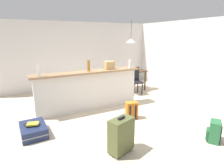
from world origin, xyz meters
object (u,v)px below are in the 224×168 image
bottle_amber (89,66)px  suitcase_flat_navy (33,130)px  bottle_white (38,70)px  dining_chair_near_partition (135,79)px  book_stack (32,124)px  grocery_bag (109,65)px  backpack_orange (131,110)px  pendant_lamp (131,41)px  backpack_green (214,132)px  suitcase_upright_olive (121,135)px  bottle_clear (130,64)px  dining_table (129,73)px

bottle_amber → suitcase_flat_navy: bearing=-152.4°
bottle_white → dining_chair_near_partition: (3.18, 0.74, -0.70)m
bottle_white → bottle_amber: bearing=4.9°
bottle_amber → book_stack: bottle_amber is taller
grocery_bag → dining_chair_near_partition: grocery_bag is taller
bottle_white → backpack_orange: 2.39m
bottle_amber → suitcase_flat_navy: bottle_amber is taller
pendant_lamp → backpack_green: bearing=-98.2°
pendant_lamp → suitcase_upright_olive: pendant_lamp is taller
bottle_amber → pendant_lamp: 2.46m
bottle_amber → bottle_white: bearing=-175.1°
backpack_green → book_stack: (-3.07, 1.85, 0.05)m
bottle_amber → suitcase_upright_olive: 2.32m
grocery_bag → book_stack: bearing=-159.3°
bottle_clear → dining_chair_near_partition: bearing=46.3°
grocery_bag → pendant_lamp: size_ratio=0.32×
bottle_clear → dining_table: 1.59m
pendant_lamp → book_stack: 4.42m
pendant_lamp → backpack_orange: bearing=-121.8°
backpack_orange → suitcase_flat_navy: bearing=173.8°
suitcase_flat_navy → backpack_green: 3.57m
grocery_bag → dining_table: grocery_bag is taller
bottle_amber → dining_chair_near_partition: bottle_amber is taller
backpack_green → book_stack: bearing=149.0°
bottle_clear → pendant_lamp: (0.86, 1.29, 0.61)m
backpack_green → pendant_lamp: bearing=81.8°
dining_table → suitcase_flat_navy: (-3.54, -1.95, -0.54)m
dining_chair_near_partition → book_stack: dining_chair_near_partition is taller
suitcase_flat_navy → book_stack: 0.14m
backpack_green → book_stack: 3.59m
suitcase_flat_navy → suitcase_upright_olive: bearing=-45.7°
bottle_white → book_stack: (-0.29, -0.70, -0.97)m
pendant_lamp → bottle_white: bearing=-158.8°
dining_chair_near_partition → suitcase_upright_olive: bearing=-127.9°
bottle_amber → suitcase_upright_olive: (-0.23, -2.14, -0.88)m
bottle_clear → grocery_bag: (-0.60, 0.12, -0.02)m
bottle_white → dining_table: (3.27, 1.26, -0.57)m
bottle_clear → pendant_lamp: pendant_lamp is taller
grocery_bag → backpack_orange: 1.44m
bottle_clear → dining_table: bottle_clear is taller
backpack_orange → book_stack: (-2.24, 0.24, 0.05)m
backpack_orange → bottle_clear: bearing=60.8°
book_stack → grocery_bag: bearing=20.7°
suitcase_upright_olive → dining_table: bearing=55.7°
backpack_green → dining_table: bearing=82.7°
bottle_amber → grocery_bag: (0.62, 0.02, -0.03)m
bottle_clear → bottle_white: bearing=-179.9°
backpack_orange → suitcase_upright_olive: suitcase_upright_olive is taller
bottle_white → backpack_orange: bearing=-25.6°
bottle_white → bottle_clear: size_ratio=1.17×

